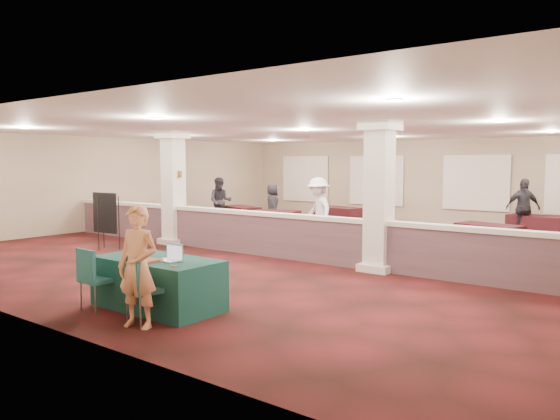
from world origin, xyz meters
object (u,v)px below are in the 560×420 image
Objects in this scene: far_table_back_center at (338,217)px; attendee_c at (523,208)px; conf_chair_main at (140,284)px; conf_chair_side at (94,274)px; attendee_a at (220,201)px; far_table_front_left at (276,220)px; far_table_back_left at (241,215)px; far_table_front_right at (489,237)px; attendee_b at (318,210)px; woman at (138,267)px; far_table_front_center at (376,240)px; easel_board at (105,213)px; far_table_back_right at (537,226)px; attendee_d at (272,205)px; near_table at (158,283)px.

far_table_back_center is 0.95× the size of attendee_c.
conf_chair_main is 1.14m from conf_chair_side.
conf_chair_side is 0.56× the size of attendee_a.
far_table_front_left is 1.97m from far_table_back_left.
attendee_b reaches higher than far_table_front_right.
far_table_back_center is 4.24m from attendee_b.
far_table_back_left is at bearing 110.00° from woman.
conf_chair_side is 12.17m from far_table_back_left.
attendee_a is 0.93× the size of attendee_b.
conf_chair_main is at bearing -89.23° from far_table_front_center.
easel_board reaches higher than far_table_front_center.
far_table_front_right is 4.72m from attendee_b.
conf_chair_main is 12.82m from far_table_back_center.
far_table_front_right is at bearing 33.46° from easel_board.
far_table_front_left is 0.96× the size of far_table_back_right.
conf_chair_side reaches higher than far_table_front_center.
far_table_back_left is at bearing 177.70° from far_table_front_right.
far_table_front_right is 0.98× the size of far_table_back_right.
far_table_back_center reaches higher than far_table_back_right.
attendee_d is at bearing 84.32° from easel_board.
far_table_front_right is at bearing 90.51° from conf_chair_main.
attendee_c reaches higher than far_table_front_right.
far_table_front_right is at bearing 75.50° from conf_chair_side.
far_table_back_center is 2.45m from attendee_d.
far_table_front_left is 0.91× the size of attendee_a.
far_table_back_right is at bearing 10.69° from far_table_back_center.
woman is at bearing -35.85° from easel_board.
far_table_front_center is at bearing 26.12° from easel_board.
far_table_back_left is (-6.20, 10.47, -0.25)m from conf_chair_side.
far_table_back_right is 0.95× the size of attendee_a.
far_table_back_center is at bearing 119.72° from conf_chair_main.
conf_chair_side is at bearing -168.88° from conf_chair_main.
far_table_back_left is at bearing 136.11° from conf_chair_main.
conf_chair_side is at bearing -97.98° from far_table_front_center.
woman reaches higher than near_table.
attendee_b is (4.90, -2.17, 0.61)m from far_table_back_left.
woman is 12.67m from attendee_a.
attendee_d is (1.69, 0.98, -0.11)m from attendee_a.
attendee_c reaches higher than far_table_front_left.
easel_board is at bearing 133.53° from woman.
conf_chair_side is 0.60× the size of far_table_back_left.
near_table is 7.84m from attendee_b.
near_table reaches higher than far_table_front_right.
far_table_back_left is at bearing 16.42° from attendee_a.
conf_chair_side is at bearing -104.74° from far_table_back_right.
attendee_d is (-7.98, 0.70, 0.44)m from far_table_front_right.
near_table is 11.92m from far_table_back_left.
near_table is at bearing -32.30° from easel_board.
conf_chair_main is 0.66× the size of easel_board.
easel_board is 0.80× the size of attendee_b.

